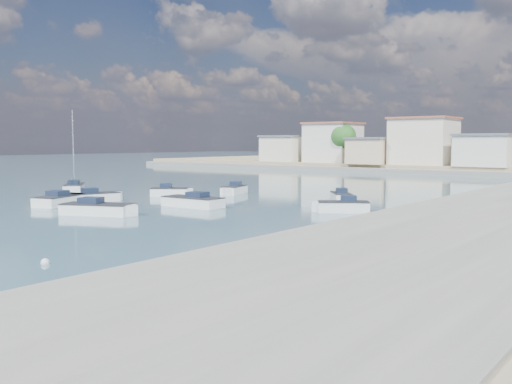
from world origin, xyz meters
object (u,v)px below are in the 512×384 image
motorboat_a (64,200)px  motorboat_h (101,210)px  motorboat_g (233,191)px  sailboat (75,187)px  motorboat_b (172,192)px  motorboat_f (341,197)px  motorboat_c (190,202)px  motorboat_d (340,207)px  motorboat_e (97,198)px

motorboat_a → motorboat_h: size_ratio=1.03×
motorboat_a → motorboat_g: (5.24, 16.44, 0.00)m
motorboat_a → sailboat: sailboat is taller
motorboat_b → motorboat_h: (6.40, -13.41, 0.00)m
motorboat_f → motorboat_c: bearing=-125.4°
motorboat_a → motorboat_d: 23.60m
motorboat_c → motorboat_h: same height
motorboat_d → motorboat_e: bearing=-162.2°
motorboat_g → motorboat_e: bearing=-110.2°
motorboat_c → motorboat_e: bearing=-166.0°
motorboat_c → motorboat_d: bearing=20.6°
motorboat_a → motorboat_g: same height
motorboat_e → motorboat_g: size_ratio=1.09×
motorboat_c → motorboat_e: 9.65m
motorboat_c → motorboat_f: bearing=54.6°
motorboat_d → motorboat_e: same height
motorboat_a → motorboat_h: bearing=-16.3°
motorboat_b → sailboat: bearing=-168.5°
motorboat_d → sailboat: sailboat is taller
motorboat_h → motorboat_e: bearing=144.9°
motorboat_g → motorboat_f: bearing=1.0°
motorboat_b → motorboat_g: 6.42m
motorboat_e → motorboat_c: bearing=14.0°
motorboat_a → motorboat_g: bearing=72.3°
motorboat_a → motorboat_f: (17.65, 16.66, -0.00)m
motorboat_b → sailboat: sailboat is taller
motorboat_d → motorboat_c: bearing=-159.4°
motorboat_a → sailboat: bearing=141.7°
motorboat_c → motorboat_f: same height
motorboat_b → motorboat_f: size_ratio=1.04×
motorboat_h → sailboat: 21.81m
motorboat_b → motorboat_c: bearing=-35.1°
motorboat_f → motorboat_g: (-12.41, -0.22, 0.00)m
motorboat_b → motorboat_h: same height
motorboat_e → motorboat_h: (7.90, -5.55, 0.00)m
motorboat_c → motorboat_b: bearing=144.9°
motorboat_c → motorboat_g: same height
sailboat → motorboat_d: bearing=2.6°
motorboat_c → motorboat_e: same height
motorboat_d → motorboat_g: same height
motorboat_f → motorboat_g: same height
motorboat_a → motorboat_c: 11.14m
motorboat_f → sailboat: (-28.33, -8.22, 0.04)m
motorboat_b → motorboat_h: size_ratio=0.67×
motorboat_e → motorboat_f: bearing=38.0°
motorboat_b → motorboat_d: size_ratio=0.95×
sailboat → motorboat_a: bearing=-38.3°
motorboat_g → sailboat: 17.81m
motorboat_c → motorboat_g: bearing=112.1°
motorboat_b → motorboat_e: 8.00m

